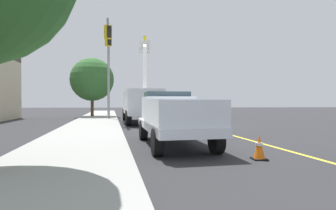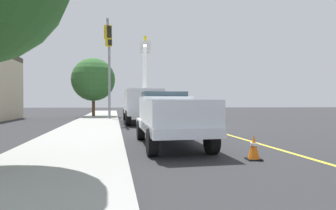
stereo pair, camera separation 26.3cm
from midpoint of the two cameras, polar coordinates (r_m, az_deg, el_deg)
The scene contains 10 objects.
ground at distance 20.03m, azimuth 5.57°, elevation -4.04°, with size 120.00×120.00×0.00m, color #2D2D30.
sidewalk_far_side at distance 19.25m, azimuth -14.91°, elevation -4.07°, with size 60.00×3.60×0.12m, color #9E9E99.
lane_centre_stripe at distance 20.03m, azimuth 5.57°, elevation -4.03°, with size 50.00×0.16×0.01m, color yellow.
utility_bucket_truck at distance 22.01m, azimuth -5.22°, elevation 0.59°, with size 8.43×3.40×7.17m.
service_pickup_truck at distance 10.31m, azimuth 1.31°, elevation -2.24°, with size 5.80×2.71×2.06m.
passing_minivan at distance 30.78m, azimuth 3.97°, elevation -0.58°, with size 4.98×2.42×1.69m.
traffic_cone_leading at distance 8.32m, azimuth 18.10°, elevation -8.31°, with size 0.40×0.40×0.71m.
traffic_cone_mid_front at distance 26.43m, azimuth -2.11°, elevation -1.99°, with size 0.40×0.40×0.85m.
traffic_signal_mast at distance 24.37m, azimuth -11.73°, elevation 9.86°, with size 6.81×1.00×8.21m.
street_tree_right at distance 30.52m, azimuth -14.85°, elevation 5.07°, with size 4.55×4.55×6.28m.
Camera 2 is at (-19.67, 3.37, 1.64)m, focal length 29.64 mm.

